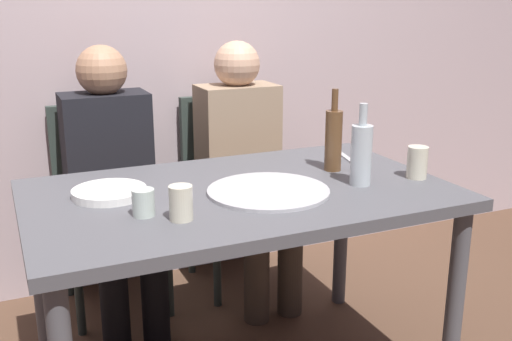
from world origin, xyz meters
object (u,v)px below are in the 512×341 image
object	(u,v)px
tumbler_far	(143,203)
guest_in_beanie	(245,159)
table_knife	(346,157)
guest_in_sweater	(113,174)
chair_left	(108,193)
beer_bottle	(333,139)
tumbler_near	(417,162)
chair_right	(233,177)
wine_bottle	(361,153)
dining_table	(240,213)
wine_glass	(181,203)
pizza_tray	(268,191)
plate_stack	(109,192)

from	to	relation	value
tumbler_far	guest_in_beanie	xyz separation A→B (m)	(0.66, 0.79, -0.13)
tumbler_far	table_knife	world-z (taller)	tumbler_far
guest_in_sweater	chair_left	bearing A→B (deg)	-90.00
beer_bottle	tumbler_near	xyz separation A→B (m)	(0.22, -0.21, -0.06)
beer_bottle	chair_right	distance (m)	0.83
wine_bottle	beer_bottle	xyz separation A→B (m)	(0.01, 0.19, 0.01)
table_knife	guest_in_sweater	xyz separation A→B (m)	(-0.84, 0.47, -0.10)
dining_table	beer_bottle	distance (m)	0.46
chair_left	guest_in_beanie	world-z (taller)	guest_in_beanie
beer_bottle	tumbler_near	bearing A→B (deg)	-43.23
beer_bottle	chair_left	xyz separation A→B (m)	(-0.70, 0.75, -0.34)
table_knife	chair_left	bearing A→B (deg)	-113.79
tumbler_near	table_knife	distance (m)	0.35
wine_glass	wine_bottle	bearing A→B (deg)	6.81
guest_in_beanie	pizza_tray	bearing A→B (deg)	72.66
wine_bottle	tumbler_far	bearing A→B (deg)	-179.88
pizza_tray	wine_bottle	bearing A→B (deg)	-7.83
dining_table	guest_in_beanie	xyz separation A→B (m)	(0.30, 0.67, -0.01)
plate_stack	guest_in_sweater	distance (m)	0.59
plate_stack	guest_in_sweater	bearing A→B (deg)	78.68
tumbler_near	plate_stack	xyz separation A→B (m)	(-1.04, 0.24, -0.04)
tumbler_far	guest_in_sweater	distance (m)	0.81
tumbler_near	guest_in_beanie	bearing A→B (deg)	111.80
table_knife	guest_in_beanie	world-z (taller)	guest_in_beanie
table_knife	plate_stack	bearing A→B (deg)	-71.61
beer_bottle	chair_left	distance (m)	1.08
pizza_tray	chair_right	size ratio (longest dim) A/B	0.45
pizza_tray	tumbler_near	distance (m)	0.56
plate_stack	table_knife	world-z (taller)	plate_stack
beer_bottle	guest_in_sweater	world-z (taller)	guest_in_sweater
dining_table	wine_glass	distance (m)	0.36
dining_table	chair_left	distance (m)	0.89
tumbler_far	guest_in_beanie	distance (m)	1.04
beer_bottle	chair_right	world-z (taller)	beer_bottle
beer_bottle	wine_glass	world-z (taller)	beer_bottle
table_knife	chair_right	xyz separation A→B (m)	(-0.24, 0.62, -0.22)
tumbler_near	tumbler_far	distance (m)	0.98
wine_bottle	table_knife	xyz separation A→B (m)	(0.15, 0.32, -0.11)
beer_bottle	dining_table	bearing A→B (deg)	-169.22
tumbler_near	plate_stack	bearing A→B (deg)	167.17
dining_table	table_knife	world-z (taller)	table_knife
chair_left	guest_in_beanie	bearing A→B (deg)	165.92
guest_in_sweater	dining_table	bearing A→B (deg)	113.99
dining_table	tumbler_far	xyz separation A→B (m)	(-0.36, -0.12, 0.12)
wine_bottle	chair_left	xyz separation A→B (m)	(-0.70, 0.94, -0.33)
table_knife	chair_left	distance (m)	1.07
pizza_tray	wine_bottle	distance (m)	0.35
dining_table	wine_bottle	world-z (taller)	wine_bottle
pizza_tray	plate_stack	xyz separation A→B (m)	(-0.48, 0.18, 0.01)
chair_right	wine_bottle	bearing A→B (deg)	95.65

